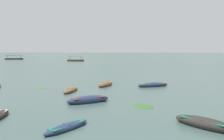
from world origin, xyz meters
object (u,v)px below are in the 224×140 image
Objects in this scene: rowboat_6 at (205,123)px; ferry_0 at (14,59)px; rowboat_0 at (105,84)px; ferry_2 at (76,60)px; rowboat_2 at (153,85)px; rowboat_4 at (67,127)px; rowboat_3 at (88,100)px; rowboat_7 at (71,90)px.

ferry_0 reaches higher than rowboat_6.
rowboat_0 is 0.52× the size of ferry_2.
rowboat_6 is (-0.16, -16.32, 0.02)m from rowboat_2.
rowboat_6 reaches higher than rowboat_2.
rowboat_0 is 17.48m from rowboat_4.
rowboat_6 is (8.00, 0.17, 0.09)m from rowboat_4.
rowboat_2 is 18.40m from rowboat_4.
rowboat_3 is 122.96m from ferry_0.
ferry_0 reaches higher than rowboat_4.
rowboat_2 is 0.45× the size of ferry_0.
rowboat_0 is 10.26m from rowboat_3.
ferry_0 is at bearing 146.95° from ferry_2.
rowboat_0 is 1.01× the size of rowboat_7.
rowboat_3 is at bearing 136.25° from rowboat_6.
rowboat_2 is at bearing 19.81° from rowboat_7.
rowboat_3 is at bearing 84.70° from rowboat_4.
rowboat_6 is (7.34, -7.02, -0.00)m from rowboat_3.
rowboat_0 is 0.41× the size of ferry_0.
ferry_2 is at bearing 96.93° from rowboat_7.
rowboat_7 is at bearing 127.21° from rowboat_6.
rowboat_4 is 13.05m from rowboat_7.
rowboat_3 reaches higher than rowboat_6.
rowboat_2 is at bearing 89.43° from rowboat_6.
rowboat_3 is at bearing -66.37° from ferry_0.
rowboat_3 is 0.41× the size of ferry_0.
ferry_0 is 1.26× the size of ferry_2.
rowboat_4 is (-8.17, -16.49, -0.07)m from rowboat_2.
rowboat_2 is 1.09× the size of rowboat_3.
rowboat_2 reaches higher than rowboat_4.
rowboat_0 is 1.00× the size of rowboat_3.
rowboat_4 is 0.84× the size of rowboat_6.
rowboat_3 is at bearing -67.70° from rowboat_7.
rowboat_2 is 0.57× the size of ferry_2.
ferry_0 is at bearing 113.71° from rowboat_7.
rowboat_4 is (-0.67, -7.20, -0.10)m from rowboat_3.
rowboat_2 is at bearing -8.09° from rowboat_0.
rowboat_6 is (5.86, -17.17, 0.03)m from rowboat_0.
rowboat_2 reaches higher than rowboat_0.
rowboat_7 is 0.52× the size of ferry_2.
rowboat_0 is 79.73m from ferry_2.
rowboat_7 is 116.75m from ferry_0.
ferry_2 is at bearing 104.10° from rowboat_2.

